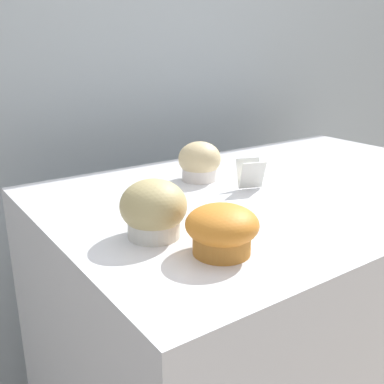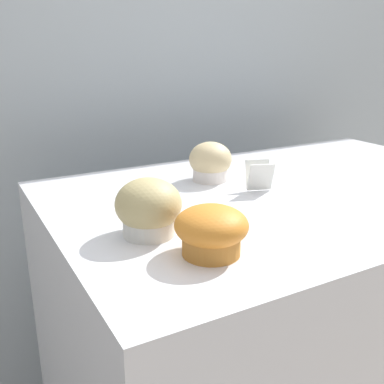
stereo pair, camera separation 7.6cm
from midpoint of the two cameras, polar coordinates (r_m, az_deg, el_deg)
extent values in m
cube|color=#A8B2B7|center=(1.44, -7.46, 7.36)|extent=(3.20, 0.10, 1.80)
cube|color=silver|center=(1.17, 8.32, -20.20)|extent=(1.00, 0.64, 0.88)
cylinder|color=silver|center=(0.98, -1.26, 2.87)|extent=(0.08, 0.08, 0.05)
ellipsoid|color=#D4BB87|center=(0.97, -1.27, 4.22)|extent=(0.09, 0.09, 0.07)
cylinder|color=silver|center=(0.69, -7.99, -3.73)|extent=(0.08, 0.08, 0.05)
ellipsoid|color=tan|center=(0.68, -8.09, -1.77)|extent=(0.10, 0.10, 0.08)
cylinder|color=#C67C30|center=(0.63, 0.38, -6.03)|extent=(0.08, 0.08, 0.04)
ellipsoid|color=orange|center=(0.63, 0.38, -4.19)|extent=(0.10, 0.10, 0.05)
cube|color=white|center=(0.92, 4.90, 2.43)|extent=(0.05, 0.04, 0.06)
cube|color=silver|center=(0.91, 5.33, 2.09)|extent=(0.05, 0.04, 0.06)
camera|label=1|loc=(0.04, -92.86, -0.94)|focal=42.00mm
camera|label=2|loc=(0.04, 87.14, 0.94)|focal=42.00mm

